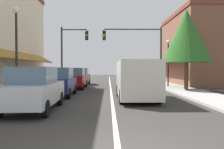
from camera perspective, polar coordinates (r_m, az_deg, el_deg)
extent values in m
plane|color=#33302D|center=(22.09, -0.43, -2.92)|extent=(80.00, 80.00, 0.00)
cube|color=#A39E99|center=(22.71, -14.46, -2.70)|extent=(2.60, 56.00, 0.12)
cube|color=#A39E99|center=(22.81, 13.54, -2.67)|extent=(2.60, 56.00, 0.12)
cube|color=silver|center=(22.09, -0.43, -2.92)|extent=(0.14, 52.00, 0.01)
cube|color=slate|center=(17.35, -23.52, 0.38)|extent=(0.08, 10.64, 1.80)
cube|color=olive|center=(17.15, -21.67, 4.40)|extent=(1.27, 11.76, 0.73)
cube|color=slate|center=(20.66, -20.28, 13.04)|extent=(0.08, 1.10, 1.30)
cube|color=brown|center=(25.74, 19.74, 5.62)|extent=(4.11, 10.00, 7.19)
cube|color=brown|center=(26.30, 19.82, 13.89)|extent=(4.31, 10.20, 0.40)
cube|color=slate|center=(25.04, 15.43, 0.75)|extent=(0.08, 7.60, 1.80)
cube|color=maroon|center=(24.89, 14.10, 3.52)|extent=(1.27, 8.40, 0.73)
cube|color=slate|center=(23.20, 17.05, 10.04)|extent=(0.08, 1.10, 1.30)
cube|color=slate|center=(27.38, 14.17, 8.74)|extent=(0.08, 1.10, 1.30)
cube|color=#B7BABF|center=(9.62, -19.21, -4.49)|extent=(1.83, 4.14, 0.80)
cube|color=slate|center=(9.47, -19.42, -0.15)|extent=(1.57, 2.04, 0.66)
cylinder|color=black|center=(11.18, -21.08, -5.74)|extent=(0.22, 0.62, 0.62)
cylinder|color=black|center=(10.78, -13.05, -5.94)|extent=(0.22, 0.62, 0.62)
cylinder|color=black|center=(8.17, -16.58, -8.35)|extent=(0.22, 0.62, 0.62)
cube|color=navy|center=(14.30, -13.28, -2.51)|extent=(1.81, 4.14, 0.80)
cube|color=slate|center=(14.17, -13.37, 0.40)|extent=(1.57, 2.03, 0.66)
cylinder|color=black|center=(15.81, -15.15, -3.60)|extent=(0.21, 0.62, 0.62)
cylinder|color=black|center=(15.54, -9.44, -3.66)|extent=(0.21, 0.62, 0.62)
cylinder|color=black|center=(13.20, -17.78, -4.62)|extent=(0.21, 0.62, 0.62)
cylinder|color=black|center=(12.87, -10.95, -4.73)|extent=(0.21, 0.62, 0.62)
cube|color=maroon|center=(19.42, -9.40, -1.45)|extent=(1.75, 4.11, 0.80)
cube|color=slate|center=(19.30, -9.45, 0.70)|extent=(1.54, 2.01, 0.66)
cylinder|color=black|center=(20.90, -11.03, -2.35)|extent=(0.20, 0.62, 0.62)
cylinder|color=black|center=(20.69, -6.70, -2.37)|extent=(0.20, 0.62, 0.62)
cylinder|color=black|center=(18.24, -12.45, -2.91)|extent=(0.20, 0.62, 0.62)
cylinder|color=black|center=(18.01, -7.50, -2.95)|extent=(0.20, 0.62, 0.62)
cube|color=#4C5156|center=(24.16, -8.02, -0.87)|extent=(1.79, 4.13, 0.80)
cube|color=slate|center=(24.04, -8.06, 0.86)|extent=(1.55, 2.02, 0.66)
cylinder|color=black|center=(25.63, -9.35, -1.64)|extent=(0.21, 0.62, 0.62)
cylinder|color=black|center=(25.42, -5.83, -1.65)|extent=(0.21, 0.62, 0.62)
cylinder|color=black|center=(22.97, -10.44, -2.00)|extent=(0.21, 0.62, 0.62)
cylinder|color=black|center=(22.74, -6.52, -2.02)|extent=(0.21, 0.62, 0.62)
cube|color=beige|center=(12.32, 6.14, -0.99)|extent=(1.98, 5.01, 1.90)
cube|color=slate|center=(14.69, 4.95, 1.08)|extent=(1.73, 0.28, 0.84)
cube|color=black|center=(14.92, 4.87, -3.20)|extent=(1.86, 0.21, 0.24)
cylinder|color=black|center=(13.84, 1.68, -4.06)|extent=(0.24, 0.72, 0.72)
cylinder|color=black|center=(14.04, 8.90, -4.00)|extent=(0.24, 0.72, 0.72)
cylinder|color=black|center=(10.76, 2.51, -5.65)|extent=(0.24, 0.72, 0.72)
cylinder|color=black|center=(11.02, 11.74, -5.52)|extent=(0.24, 0.72, 0.72)
cylinder|color=#333333|center=(21.82, 12.34, 4.44)|extent=(0.18, 0.18, 5.67)
cylinder|color=#333333|center=(21.65, 5.29, 11.38)|extent=(5.38, 0.12, 0.12)
cube|color=black|center=(21.26, -2.01, 9.93)|extent=(0.30, 0.24, 0.90)
sphere|color=#420F0F|center=(21.17, -2.01, 10.73)|extent=(0.20, 0.20, 0.20)
sphere|color=yellow|center=(21.13, -2.01, 9.98)|extent=(0.20, 0.20, 0.20)
sphere|color=#0C3316|center=(21.09, -2.01, 9.23)|extent=(0.20, 0.20, 0.20)
cylinder|color=#333333|center=(22.75, -12.65, 4.48)|extent=(0.18, 0.18, 5.81)
cylinder|color=#333333|center=(22.83, -9.57, 11.19)|extent=(2.49, 0.12, 0.12)
cube|color=black|center=(22.41, -6.44, 9.83)|extent=(0.30, 0.24, 0.90)
sphere|color=#420F0F|center=(22.32, -6.47, 10.59)|extent=(0.20, 0.20, 0.20)
sphere|color=yellow|center=(22.28, -6.47, 9.88)|extent=(0.20, 0.20, 0.20)
sphere|color=#0C3316|center=(22.24, -6.47, 9.17)|extent=(0.20, 0.20, 0.20)
cylinder|color=black|center=(12.60, -23.10, 4.01)|extent=(0.12, 0.12, 4.56)
sphere|color=white|center=(12.95, -23.22, 14.94)|extent=(0.36, 0.36, 0.36)
cylinder|color=black|center=(20.76, 14.09, 2.17)|extent=(0.12, 0.12, 3.92)
sphere|color=white|center=(20.90, 14.13, 8.05)|extent=(0.36, 0.36, 0.36)
cylinder|color=#4C331E|center=(18.09, 18.35, 0.37)|extent=(0.30, 0.30, 2.74)
cone|color=#285B21|center=(18.26, 18.42, 9.34)|extent=(3.69, 3.69, 4.06)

